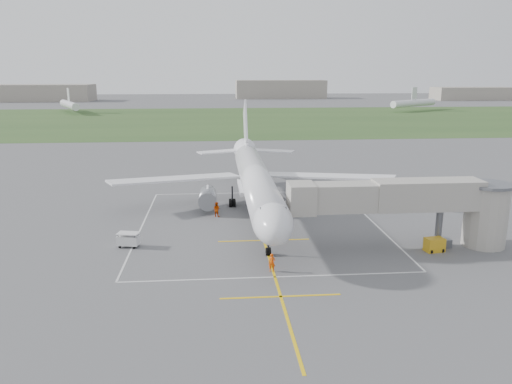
{
  "coord_description": "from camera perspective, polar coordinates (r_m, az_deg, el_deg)",
  "views": [
    {
      "loc": [
        -5.17,
        -61.4,
        18.0
      ],
      "look_at": [
        -0.36,
        -4.0,
        4.0
      ],
      "focal_mm": 35.0,
      "sensor_mm": 36.0,
      "label": 1
    }
  ],
  "objects": [
    {
      "name": "airliner",
      "position": [
        63.83,
        -0.03,
        1.35
      ],
      "size": [
        38.93,
        46.75,
        13.52
      ],
      "color": "silver",
      "rests_on": "ground"
    },
    {
      "name": "ramp_worker_wing",
      "position": [
        63.39,
        -4.54,
        -1.98
      ],
      "size": [
        1.15,
        1.06,
        1.91
      ],
      "primitive_type": "imported",
      "rotation": [
        0.0,
        0.0,
        2.69
      ],
      "color": "#D74506",
      "rests_on": "ground"
    },
    {
      "name": "grass_strip",
      "position": [
        192.32,
        -3.26,
        8.27
      ],
      "size": [
        700.0,
        120.0,
        0.02
      ],
      "primitive_type": "cube",
      "color": "#2E4C21",
      "rests_on": "ground"
    },
    {
      "name": "apron_markings",
      "position": [
        58.65,
        0.5,
        -4.2
      ],
      "size": [
        28.2,
        60.0,
        0.01
      ],
      "color": "yellow",
      "rests_on": "ground"
    },
    {
      "name": "baggage_cart",
      "position": [
        54.22,
        -14.37,
        -5.3
      ],
      "size": [
        2.44,
        1.76,
        1.53
      ],
      "rotation": [
        0.0,
        0.0,
        -0.22
      ],
      "color": "silver",
      "rests_on": "ground"
    },
    {
      "name": "distant_hangars",
      "position": [
        327.03,
        -6.84,
        11.32
      ],
      "size": [
        345.0,
        49.0,
        12.0
      ],
      "color": "gray",
      "rests_on": "ground"
    },
    {
      "name": "distant_aircraft",
      "position": [
        228.9,
        -1.15,
        10.05
      ],
      "size": [
        178.12,
        30.46,
        8.85
      ],
      "color": "silver",
      "rests_on": "ground"
    },
    {
      "name": "ground",
      "position": [
        64.2,
        0.02,
        -2.62
      ],
      "size": [
        700.0,
        700.0,
        0.0
      ],
      "primitive_type": "plane",
      "color": "#515153",
      "rests_on": "ground"
    },
    {
      "name": "gpu_unit",
      "position": [
        54.46,
        19.72,
        -5.7
      ],
      "size": [
        2.05,
        1.59,
        1.41
      ],
      "rotation": [
        0.0,
        0.0,
        0.16
      ],
      "color": "gold",
      "rests_on": "ground"
    },
    {
      "name": "jet_bridge",
      "position": [
        53.91,
        18.18,
        -1.27
      ],
      "size": [
        23.4,
        5.0,
        7.2
      ],
      "color": "#9D988E",
      "rests_on": "ground"
    },
    {
      "name": "ramp_worker_nose",
      "position": [
        46.28,
        1.84,
        -8.08
      ],
      "size": [
        0.68,
        0.5,
        1.73
      ],
      "primitive_type": "imported",
      "rotation": [
        0.0,
        0.0,
        -0.14
      ],
      "color": "#E94B07",
      "rests_on": "ground"
    }
  ]
}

